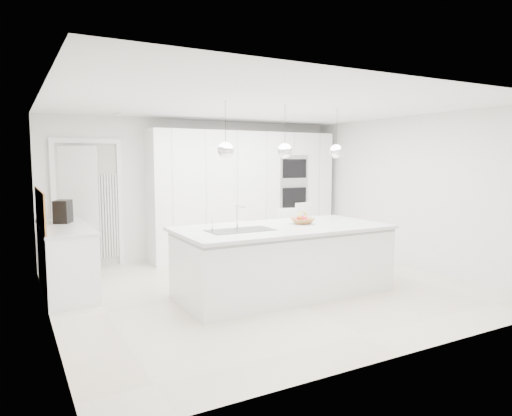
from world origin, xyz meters
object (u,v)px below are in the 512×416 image
bar_stool_left (291,242)px  bar_stool_right (308,236)px  espresso_machine (63,212)px  fruit_bowl (302,221)px  island_base (284,262)px

bar_stool_left → bar_stool_right: 0.43m
bar_stool_right → espresso_machine: bearing=157.6°
fruit_bowl → bar_stool_right: size_ratio=0.30×
island_base → bar_stool_right: (1.08, 0.99, 0.11)m
espresso_machine → bar_stool_right: (3.61, -0.83, -0.52)m
bar_stool_left → espresso_machine: bearing=-179.3°
fruit_bowl → bar_stool_left: 0.91m
island_base → espresso_machine: espresso_machine is taller
fruit_bowl → espresso_machine: (-2.90, 1.70, 0.12)m
island_base → espresso_machine: bearing=144.2°
fruit_bowl → espresso_machine: size_ratio=1.01×
fruit_bowl → espresso_machine: espresso_machine is taller
island_base → espresso_machine: (-2.53, 1.82, 0.63)m
island_base → bar_stool_left: bar_stool_left is taller
espresso_machine → bar_stool_right: 3.74m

